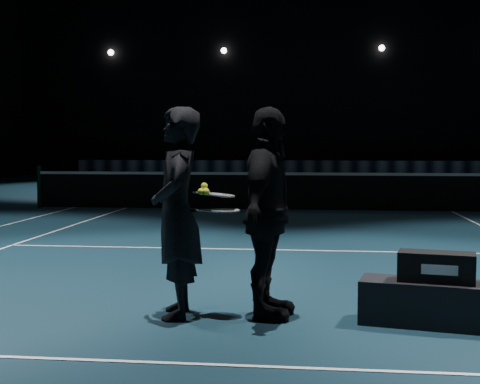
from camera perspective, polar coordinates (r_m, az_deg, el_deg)
The scene contains 16 objects.
floor at distance 16.77m, azimuth 3.79°, elevation -1.56°, with size 36.00×36.00×0.00m, color black.
wall_back at distance 34.84m, azimuth 5.28°, elevation 9.55°, with size 30.00×30.00×0.00m, color black.
court_lines at distance 16.77m, azimuth 3.79°, elevation -1.55°, with size 10.98×23.78×0.01m, color white, non-canonical shape.
net_post_left at distance 18.19m, azimuth -16.77°, elevation 0.45°, with size 0.10×0.10×1.10m, color black.
net_mesh at distance 16.73m, azimuth 3.80°, elevation -0.03°, with size 12.80×0.02×0.86m, color black.
net_tape at distance 16.70m, azimuth 3.81°, elevation 1.56°, with size 12.80×0.03×0.07m, color white.
sponsor_backdrop at distance 32.20m, azimuth 5.13°, elevation 1.90°, with size 22.00×0.15×0.90m, color black.
fixtures_far at distance 34.82m, azimuth 5.29°, elevation 12.03°, with size 20.00×0.30×0.30m, color white, non-canonical shape.
player_bench at distance 6.34m, azimuth 16.37°, elevation -9.13°, with size 1.34×0.45×0.40m, color black.
racket_bag at distance 6.27m, azimuth 16.43°, elevation -6.15°, with size 0.67×0.29×0.27m, color black.
bag_signature at distance 6.13m, azimuth 16.66°, elevation -6.39°, with size 0.31×0.00×0.09m, color white.
player_a at distance 6.31m, azimuth -5.41°, elevation -1.76°, with size 0.72×0.47×1.98m, color black.
player_b at distance 6.25m, azimuth 2.34°, elevation -1.80°, with size 1.16×0.48×1.98m, color black.
racket_lower at distance 6.26m, azimuth -1.32°, elevation -1.61°, with size 0.68×0.22×0.03m, color black, non-canonical shape.
racket_upper at distance 6.29m, azimuth -1.76°, elevation -0.26°, with size 0.68×0.22×0.03m, color black, non-canonical shape.
tennis_balls at distance 6.27m, azimuth -3.10°, elevation 0.18°, with size 0.12×0.10×0.12m, color yellow, non-canonical shape.
Camera 1 is at (0.80, -16.67, 1.62)m, focal length 50.00 mm.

